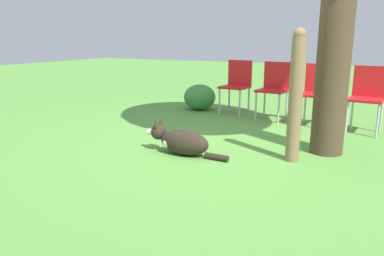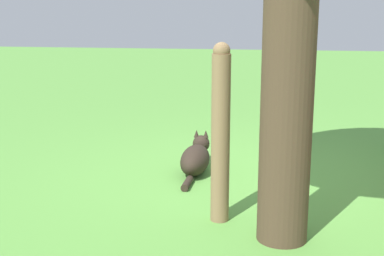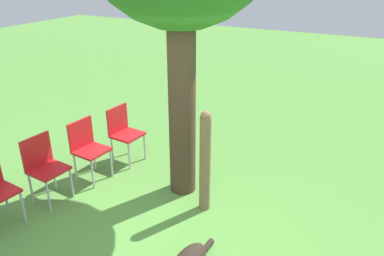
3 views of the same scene
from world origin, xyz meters
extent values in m
plane|color=#56933D|center=(0.00, 0.00, 0.00)|extent=(30.00, 30.00, 0.00)
cylinder|color=#4C3828|center=(-0.11, 1.00, 1.38)|extent=(0.36, 0.36, 2.77)
ellipsoid|color=#2D231C|center=(0.72, -0.41, 0.14)|extent=(0.30, 0.62, 0.28)
ellipsoid|color=silver|center=(0.71, -0.57, 0.13)|extent=(0.24, 0.22, 0.17)
sphere|color=#2D231C|center=(0.70, -0.76, 0.22)|extent=(0.19, 0.19, 0.18)
cylinder|color=silver|center=(0.70, -0.86, 0.20)|extent=(0.08, 0.08, 0.08)
cone|color=#2D231C|center=(0.75, -0.76, 0.33)|extent=(0.06, 0.06, 0.08)
cone|color=#2D231C|center=(0.65, -0.76, 0.33)|extent=(0.06, 0.06, 0.08)
cylinder|color=#2D231C|center=(0.73, 0.00, 0.03)|extent=(0.08, 0.28, 0.07)
cylinder|color=#846647|center=(0.37, 0.72, 0.65)|extent=(0.14, 0.14, 1.30)
sphere|color=#846647|center=(0.37, 0.72, 1.32)|extent=(0.13, 0.13, 0.13)
cube|color=red|center=(-1.70, -0.76, 0.47)|extent=(0.46, 0.48, 0.04)
cube|color=red|center=(-1.89, -0.74, 0.70)|extent=(0.07, 0.44, 0.43)
cylinder|color=#B7B7BC|center=(-1.50, -0.59, 0.23)|extent=(0.03, 0.03, 0.45)
cylinder|color=#B7B7BC|center=(-1.54, -0.96, 0.23)|extent=(0.03, 0.03, 0.45)
cylinder|color=#B7B7BC|center=(-1.86, -0.55, 0.23)|extent=(0.03, 0.03, 0.45)
cylinder|color=#B7B7BC|center=(-1.90, -0.93, 0.23)|extent=(0.03, 0.03, 0.45)
cube|color=red|center=(-1.56, -0.07, 0.47)|extent=(0.46, 0.48, 0.04)
cube|color=red|center=(-1.76, -0.05, 0.70)|extent=(0.07, 0.44, 0.43)
cylinder|color=#B7B7BC|center=(-1.37, 0.11, 0.23)|extent=(0.03, 0.03, 0.45)
cylinder|color=#B7B7BC|center=(-1.40, -0.27, 0.23)|extent=(0.03, 0.03, 0.45)
cylinder|color=#B7B7BC|center=(-1.72, 0.14, 0.23)|extent=(0.03, 0.03, 0.45)
cylinder|color=#B7B7BC|center=(-1.76, -0.24, 0.23)|extent=(0.03, 0.03, 0.45)
cube|color=red|center=(-1.43, 0.62, 0.47)|extent=(0.46, 0.48, 0.04)
cube|color=red|center=(-1.62, 0.64, 0.70)|extent=(0.07, 0.44, 0.43)
cylinder|color=#B7B7BC|center=(-1.23, 0.80, 0.23)|extent=(0.03, 0.03, 0.45)
cylinder|color=#B7B7BC|center=(-1.26, 0.42, 0.23)|extent=(0.03, 0.03, 0.45)
cylinder|color=#B7B7BC|center=(-1.59, 0.83, 0.23)|extent=(0.03, 0.03, 0.45)
cylinder|color=#B7B7BC|center=(-1.62, 0.45, 0.23)|extent=(0.03, 0.03, 0.45)
cube|color=red|center=(-1.29, 1.31, 0.47)|extent=(0.46, 0.48, 0.04)
cube|color=red|center=(-1.48, 1.33, 0.70)|extent=(0.07, 0.44, 0.43)
cylinder|color=#B7B7BC|center=(-1.09, 1.49, 0.23)|extent=(0.03, 0.03, 0.45)
cylinder|color=#B7B7BC|center=(-1.13, 1.11, 0.23)|extent=(0.03, 0.03, 0.45)
cylinder|color=#B7B7BC|center=(-1.45, 1.52, 0.23)|extent=(0.03, 0.03, 0.45)
cylinder|color=#B7B7BC|center=(-1.49, 1.14, 0.23)|extent=(0.03, 0.03, 0.45)
sphere|color=#E54C33|center=(-1.86, -1.58, 0.03)|extent=(0.07, 0.07, 0.07)
ellipsoid|color=#3D843D|center=(-1.80, -1.47, 0.23)|extent=(0.58, 0.58, 0.46)
camera|label=1|loc=(4.26, 1.56, 1.29)|focal=35.00mm
camera|label=2|loc=(0.02, 4.65, 1.67)|focal=50.00mm
camera|label=3|loc=(2.12, -3.02, 3.01)|focal=35.00mm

